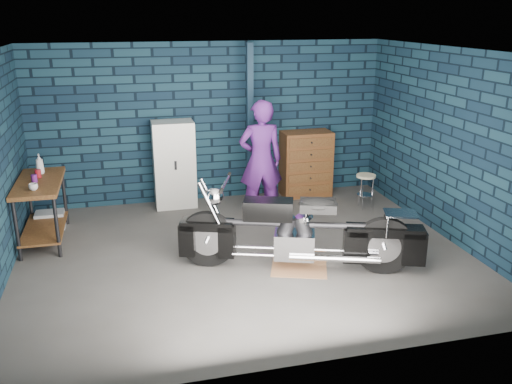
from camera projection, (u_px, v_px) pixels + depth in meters
ground at (244, 255)px, 7.39m from camera, size 6.00×6.00×0.00m
room_walls at (234, 109)px, 7.30m from camera, size 6.02×5.01×2.71m
support_post at (250, 127)px, 8.88m from camera, size 0.10×0.10×2.70m
workbench at (42, 211)px, 7.70m from camera, size 0.60×1.40×0.91m
drip_mat at (299, 269)px, 6.98m from camera, size 0.84×0.73×0.01m
motorcycle at (300, 227)px, 6.80m from camera, size 2.73×1.55×1.16m
person at (261, 160)px, 8.48m from camera, size 0.71×0.48×1.89m
storage_bin at (50, 220)px, 8.26m from camera, size 0.42×0.30×0.26m
locker at (174, 164)px, 9.05m from camera, size 0.68×0.48×1.45m
tool_chest at (306, 164)px, 9.64m from camera, size 0.87×0.48×1.16m
shop_stool at (365, 191)px, 9.07m from camera, size 0.40×0.40×0.58m
cup_a at (33, 187)px, 7.13m from camera, size 0.13×0.13×0.09m
mug_purple at (34, 178)px, 7.48m from camera, size 0.10×0.10×0.11m
mug_red at (38, 174)px, 7.69m from camera, size 0.11×0.11×0.12m
bottle at (40, 164)px, 7.84m from camera, size 0.12×0.12×0.30m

